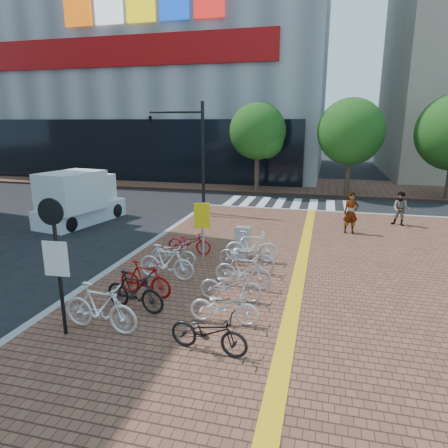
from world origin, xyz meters
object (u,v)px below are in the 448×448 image
(bike_3, at_px, (166,262))
(yellow_sign, at_px, (203,221))
(bike_2, at_px, (145,279))
(traffic_light_pole, at_px, (178,137))
(utility_box, at_px, (243,242))
(bike_9, at_px, (243,270))
(bike_7, at_px, (224,306))
(pedestrian_b, at_px, (401,209))
(box_truck, at_px, (79,198))
(bike_11, at_px, (252,246))
(bike_8, at_px, (231,285))
(bike_1, at_px, (135,291))
(pedestrian_a, at_px, (351,213))
(bike_0, at_px, (100,307))
(bike_4, at_px, (174,253))
(bike_5, at_px, (189,242))
(bike_10, at_px, (246,256))
(notice_sign, at_px, (56,251))
(bike_6, at_px, (209,332))

(bike_3, xyz_separation_m, yellow_sign, (0.55, 1.95, 0.85))
(bike_2, relative_size, traffic_light_pole, 0.29)
(utility_box, bearing_deg, bike_9, -78.12)
(bike_7, xyz_separation_m, bike_9, (0.01, 2.18, 0.08))
(pedestrian_b, relative_size, box_truck, 0.33)
(bike_9, relative_size, bike_11, 0.95)
(bike_8, relative_size, traffic_light_pole, 0.30)
(bike_1, distance_m, box_truck, 10.86)
(bike_1, height_order, pedestrian_a, pedestrian_a)
(bike_0, height_order, bike_11, bike_0)
(bike_1, relative_size, box_truck, 0.36)
(bike_8, height_order, pedestrian_b, pedestrian_b)
(bike_1, bearing_deg, bike_4, 14.36)
(bike_3, bearing_deg, bike_9, -87.66)
(bike_1, bearing_deg, pedestrian_b, -26.30)
(bike_3, bearing_deg, bike_11, -42.22)
(bike_5, bearing_deg, bike_3, -176.50)
(bike_8, bearing_deg, bike_3, 63.98)
(bike_4, distance_m, bike_8, 3.33)
(bike_10, distance_m, bike_11, 0.90)
(bike_1, relative_size, pedestrian_b, 1.09)
(bike_3, relative_size, box_truck, 0.38)
(bike_0, distance_m, bike_1, 1.17)
(bike_10, bearing_deg, utility_box, 26.48)
(bike_0, bearing_deg, bike_1, -9.18)
(pedestrian_b, bearing_deg, traffic_light_pole, -158.48)
(bike_4, xyz_separation_m, bike_11, (2.46, 0.93, 0.13))
(bike_1, bearing_deg, bike_10, -23.01)
(bike_1, height_order, bike_5, bike_1)
(bike_4, height_order, bike_5, bike_5)
(bike_2, relative_size, bike_11, 0.90)
(bike_3, height_order, pedestrian_a, pedestrian_a)
(bike_0, height_order, pedestrian_b, pedestrian_b)
(bike_5, relative_size, pedestrian_b, 1.03)
(pedestrian_a, height_order, box_truck, box_truck)
(bike_0, distance_m, bike_3, 3.28)
(bike_8, xyz_separation_m, notice_sign, (-3.21, -2.64, 1.53))
(traffic_light_pole, bearing_deg, box_truck, -144.50)
(bike_7, distance_m, pedestrian_b, 12.30)
(bike_3, height_order, yellow_sign, yellow_sign)
(bike_7, height_order, notice_sign, notice_sign)
(bike_8, distance_m, bike_11, 3.15)
(bike_4, relative_size, utility_box, 1.45)
(bike_8, distance_m, pedestrian_a, 8.53)
(bike_6, distance_m, pedestrian_a, 10.82)
(box_truck, bearing_deg, bike_8, -37.43)
(bike_7, bearing_deg, bike_6, 178.13)
(bike_1, xyz_separation_m, bike_10, (2.18, 3.40, -0.01))
(notice_sign, relative_size, traffic_light_pole, 0.55)
(pedestrian_b, distance_m, traffic_light_pole, 11.29)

